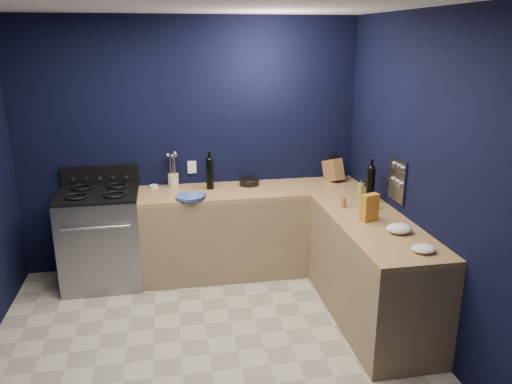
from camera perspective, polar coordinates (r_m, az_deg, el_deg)
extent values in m
cube|color=#B3AE9C|center=(4.18, -5.24, -17.91)|extent=(3.50, 3.50, 0.02)
cube|color=silver|center=(3.43, -6.50, 20.82)|extent=(3.50, 3.50, 0.02)
cube|color=black|center=(5.29, -7.38, 5.19)|extent=(3.50, 0.02, 2.60)
cube|color=black|center=(4.11, 19.48, 0.84)|extent=(0.02, 3.50, 2.60)
cube|color=black|center=(1.99, -1.45, -15.82)|extent=(3.50, 0.02, 2.60)
cube|color=#8C7554|center=(5.30, -0.31, -4.50)|extent=(2.30, 0.63, 0.86)
cube|color=brown|center=(5.15, -0.32, 0.16)|extent=(2.30, 0.63, 0.04)
cube|color=#8C7554|center=(4.51, 12.95, -9.00)|extent=(0.63, 1.67, 0.86)
cube|color=brown|center=(4.33, 13.35, -3.65)|extent=(0.63, 1.67, 0.04)
cube|color=gray|center=(5.25, -17.04, -5.16)|extent=(0.76, 0.66, 0.92)
cube|color=black|center=(4.96, -17.42, -6.63)|extent=(0.59, 0.02, 0.42)
cube|color=black|center=(5.09, -17.50, -0.20)|extent=(0.76, 0.66, 0.03)
cube|color=black|center=(5.35, -17.24, 1.81)|extent=(0.76, 0.06, 0.20)
cube|color=gray|center=(4.59, 15.75, 1.29)|extent=(0.02, 0.28, 0.38)
cube|color=white|center=(5.32, -7.28, 2.82)|extent=(0.09, 0.02, 0.13)
cylinder|color=#313FAF|center=(4.86, -7.45, -0.57)|extent=(0.35, 0.35, 0.03)
cylinder|color=white|center=(5.27, -11.50, 0.63)|extent=(0.09, 0.09, 0.03)
cylinder|color=beige|center=(5.26, -9.34, 1.32)|extent=(0.12, 0.12, 0.14)
cylinder|color=black|center=(5.12, -5.25, 2.01)|extent=(0.08, 0.08, 0.31)
cylinder|color=black|center=(5.26, -0.77, 1.20)|extent=(0.24, 0.24, 0.08)
cube|color=brown|center=(5.47, 8.75, 2.47)|extent=(0.20, 0.30, 0.28)
cylinder|color=black|center=(4.82, 12.83, 0.80)|extent=(0.09, 0.09, 0.33)
cylinder|color=#94A33B|center=(4.59, 11.75, -0.48)|extent=(0.06, 0.06, 0.24)
cylinder|color=olive|center=(4.64, 9.91, -1.16)|extent=(0.05, 0.05, 0.09)
cylinder|color=olive|center=(4.67, 13.48, -1.26)|extent=(0.06, 0.06, 0.09)
cube|color=#A23413|center=(4.33, 12.73, -1.72)|extent=(0.17, 0.13, 0.23)
ellipsoid|color=white|center=(4.14, 15.92, -4.01)|extent=(0.22, 0.19, 0.07)
ellipsoid|color=white|center=(3.84, 18.45, -6.12)|extent=(0.18, 0.17, 0.05)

